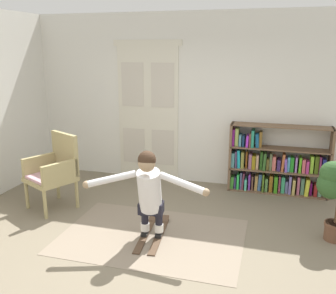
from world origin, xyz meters
The scene contains 9 objects.
ground_plane centered at (0.00, 0.00, 0.00)m, with size 7.20×7.20×0.00m, color #736854.
back_wall centered at (0.00, 2.60, 1.45)m, with size 6.00×0.10×2.90m, color silver.
double_door centered at (-0.90, 2.54, 1.23)m, with size 1.22×0.05×2.45m.
rug centered at (-0.14, 0.40, 0.00)m, with size 2.28×1.57×0.01m, color gray.
bookshelf centered at (1.30, 2.39, 0.46)m, with size 1.58×0.30×1.13m.
wicker_chair centered at (-1.80, 0.90, 0.58)m, with size 0.81×0.81×1.10m.
potted_plant centered at (2.02, 0.96, 0.70)m, with size 0.46×0.37×1.00m.
skis_pair centered at (-0.14, 0.43, 0.02)m, with size 0.37×0.98×0.07m.
person_skier centered at (-0.12, 0.27, 0.69)m, with size 1.47×0.59×1.11m.
Camera 1 is at (1.24, -3.70, 2.31)m, focal length 40.17 mm.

